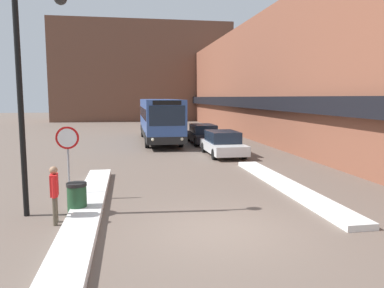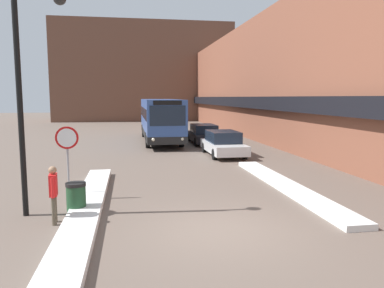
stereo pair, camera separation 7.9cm
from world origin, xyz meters
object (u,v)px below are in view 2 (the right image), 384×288
pedestrian (53,189)px  parked_car_front (223,143)px  parked_car_back (204,134)px  city_bus (160,119)px  stop_sign (67,147)px  street_lamp (29,77)px  trash_bin (76,198)px

pedestrian → parked_car_front: bearing=139.6°
parked_car_front → pedestrian: bearing=-124.3°
parked_car_back → pedestrian: bearing=-114.0°
city_bus → stop_sign: (-4.44, -16.31, 0.02)m
street_lamp → pedestrian: (0.69, -0.88, -3.04)m
city_bus → parked_car_front: (3.11, -7.77, -1.06)m
parked_car_back → stop_sign: (-7.54, -14.44, 1.10)m
parked_car_back → stop_sign: size_ratio=1.96×
city_bus → trash_bin: city_bus is taller
city_bus → trash_bin: bearing=-102.4°
street_lamp → city_bus: bearing=74.0°
parked_car_front → parked_car_back: (-0.00, 5.90, -0.01)m
stop_sign → parked_car_back: bearing=62.4°
pedestrian → trash_bin: 1.03m
pedestrian → stop_sign: bearing=173.8°
stop_sign → pedestrian: 2.65m
street_lamp → parked_car_front: bearing=51.0°
trash_bin → parked_car_back: bearing=66.4°
parked_car_front → stop_sign: size_ratio=1.87×
parked_car_front → street_lamp: street_lamp is taller
street_lamp → trash_bin: street_lamp is taller
city_bus → trash_bin: (-3.96, -18.04, -1.31)m
parked_car_back → street_lamp: (-8.24, -16.07, 3.29)m
parked_car_front → stop_sign: stop_sign is taller
parked_car_front → city_bus: bearing=111.8°
parked_car_back → trash_bin: parked_car_back is taller
city_bus → pedestrian: city_bus is taller
parked_car_back → pedestrian: 18.55m
city_bus → parked_car_back: city_bus is taller
parked_car_back → trash_bin: (-7.07, -16.17, -0.23)m
stop_sign → street_lamp: size_ratio=0.38×
street_lamp → pedestrian: street_lamp is taller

